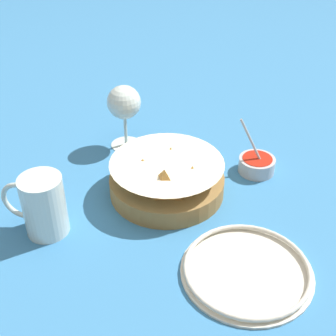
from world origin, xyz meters
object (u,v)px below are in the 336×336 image
object	(u,v)px
food_basket	(168,179)
wine_glass	(124,104)
sauce_cup	(257,164)
beer_mug	(43,207)
side_plate	(247,270)

from	to	relation	value
food_basket	wine_glass	distance (m)	0.21
sauce_cup	beer_mug	distance (m)	0.44
food_basket	sauce_cup	size ratio (longest dim) A/B	1.86
food_basket	wine_glass	world-z (taller)	wine_glass
wine_glass	beer_mug	size ratio (longest dim) A/B	1.23
sauce_cup	food_basket	bearing A→B (deg)	34.99
food_basket	beer_mug	bearing A→B (deg)	40.64
food_basket	side_plate	xyz separation A→B (m)	(-0.17, 0.17, -0.02)
sauce_cup	side_plate	distance (m)	0.29
food_basket	beer_mug	world-z (taller)	beer_mug
wine_glass	side_plate	xyz separation A→B (m)	(-0.30, 0.32, -0.09)
sauce_cup	wine_glass	world-z (taller)	wine_glass
food_basket	beer_mug	distance (m)	0.24
food_basket	beer_mug	xyz separation A→B (m)	(0.18, 0.16, 0.02)
sauce_cup	beer_mug	xyz separation A→B (m)	(0.34, 0.27, 0.03)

